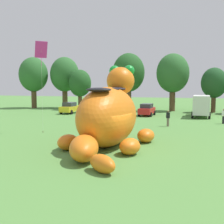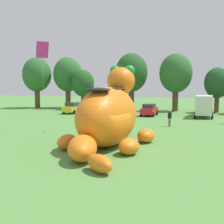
{
  "view_description": "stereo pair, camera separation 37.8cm",
  "coord_description": "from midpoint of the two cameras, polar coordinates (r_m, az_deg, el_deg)",
  "views": [
    {
      "loc": [
        5.41,
        -18.22,
        4.47
      ],
      "look_at": [
        -1.02,
        2.66,
        2.38
      ],
      "focal_mm": 46.6,
      "sensor_mm": 36.0,
      "label": 1
    },
    {
      "loc": [
        5.77,
        -18.11,
        4.47
      ],
      "look_at": [
        -1.02,
        2.66,
        2.38
      ],
      "focal_mm": 46.6,
      "sensor_mm": 36.0,
      "label": 2
    }
  ],
  "objects": [
    {
      "name": "tree_centre_right",
      "position": [
        48.62,
        20.17,
        5.33
      ],
      "size": [
        4.0,
        4.0,
        7.1
      ],
      "color": "brown",
      "rests_on": "ground"
    },
    {
      "name": "tree_mid_left",
      "position": [
        51.93,
        -5.52,
        5.59
      ],
      "size": [
        3.97,
        3.97,
        7.05
      ],
      "color": "brown",
      "rests_on": "ground"
    },
    {
      "name": "car_orange",
      "position": [
        41.99,
        2.1,
        0.53
      ],
      "size": [
        2.15,
        4.21,
        1.72
      ],
      "color": "orange",
      "rests_on": "ground"
    },
    {
      "name": "tree_left",
      "position": [
        55.59,
        -8.47,
        7.23
      ],
      "size": [
        5.38,
        5.38,
        9.55
      ],
      "color": "brown",
      "rests_on": "ground"
    },
    {
      "name": "spectator_near_inflatable",
      "position": [
        31.41,
        11.58,
        -1.26
      ],
      "size": [
        0.38,
        0.26,
        1.71
      ],
      "color": "#726656",
      "rests_on": "ground"
    },
    {
      "name": "tree_centre_left",
      "position": [
        50.5,
        4.05,
        7.65
      ],
      "size": [
        5.52,
        5.52,
        9.79
      ],
      "color": "brown",
      "rests_on": "ground"
    },
    {
      "name": "tree_centre",
      "position": [
        49.49,
        12.62,
        7.38
      ],
      "size": [
        5.37,
        5.37,
        9.54
      ],
      "color": "brown",
      "rests_on": "ground"
    },
    {
      "name": "giant_inflatable_creature",
      "position": [
        21.0,
        -0.3,
        -0.72
      ],
      "size": [
        6.09,
        11.72,
        6.04
      ],
      "color": "orange",
      "rests_on": "ground"
    },
    {
      "name": "car_silver",
      "position": [
        43.09,
        -3.02,
        0.65
      ],
      "size": [
        2.13,
        4.2,
        1.72
      ],
      "color": "#B7BABF",
      "rests_on": "ground"
    },
    {
      "name": "ground_plane",
      "position": [
        19.52,
        0.99,
        -7.77
      ],
      "size": [
        160.0,
        160.0,
        0.0
      ],
      "primitive_type": "plane",
      "color": "#568E42"
    },
    {
      "name": "tree_far_left",
      "position": [
        56.85,
        -14.35,
        7.07
      ],
      "size": [
        5.36,
        5.36,
        9.52
      ],
      "color": "brown",
      "rests_on": "ground"
    },
    {
      "name": "tethered_flying_kite",
      "position": [
        27.64,
        -13.11,
        11.55
      ],
      "size": [
        1.13,
        1.13,
        8.32
      ],
      "color": "brown",
      "rests_on": "ground"
    },
    {
      "name": "car_yellow",
      "position": [
        45.09,
        -7.53,
        0.83
      ],
      "size": [
        1.98,
        4.12,
        1.72
      ],
      "color": "yellow",
      "rests_on": "ground"
    },
    {
      "name": "box_truck",
      "position": [
        41.68,
        17.87,
        1.25
      ],
      "size": [
        2.39,
        6.42,
        2.95
      ],
      "color": "#B2231E",
      "rests_on": "ground"
    },
    {
      "name": "car_red",
      "position": [
        41.62,
        7.57,
        0.44
      ],
      "size": [
        2.05,
        4.16,
        1.72
      ],
      "color": "red",
      "rests_on": "ground"
    }
  ]
}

